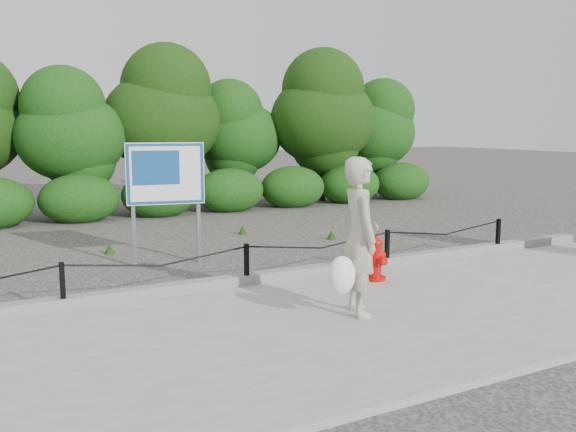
% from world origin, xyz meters
% --- Properties ---
extents(ground, '(90.00, 90.00, 0.00)m').
position_xyz_m(ground, '(0.00, 0.00, 0.00)').
color(ground, '#2D2B28').
rests_on(ground, ground).
extents(sidewalk, '(14.00, 4.00, 0.08)m').
position_xyz_m(sidewalk, '(0.00, -2.00, 0.04)').
color(sidewalk, gray).
rests_on(sidewalk, ground).
extents(curb, '(14.00, 0.22, 0.14)m').
position_xyz_m(curb, '(0.00, 0.05, 0.15)').
color(curb, slate).
rests_on(curb, sidewalk).
extents(chain_barrier, '(10.06, 0.06, 0.60)m').
position_xyz_m(chain_barrier, '(0.00, 0.00, 0.46)').
color(chain_barrier, black).
rests_on(chain_barrier, sidewalk).
extents(treeline, '(20.06, 3.57, 4.59)m').
position_xyz_m(treeline, '(0.77, 8.94, 2.44)').
color(treeline, black).
rests_on(treeline, ground).
extents(fire_hydrant, '(0.36, 0.38, 0.66)m').
position_xyz_m(fire_hydrant, '(1.80, -0.65, 0.40)').
color(fire_hydrant, '#C40907').
rests_on(fire_hydrant, sidewalk).
extents(pedestrian, '(0.84, 0.80, 1.91)m').
position_xyz_m(pedestrian, '(0.62, -1.89, 1.01)').
color(pedestrian, '#A6A38E').
rests_on(pedestrian, sidewalk).
extents(advertising_sign, '(1.28, 0.33, 2.07)m').
position_xyz_m(advertising_sign, '(-0.51, 2.14, 1.46)').
color(advertising_sign, slate).
rests_on(advertising_sign, ground).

